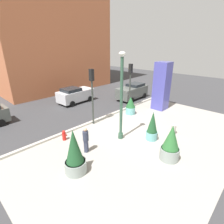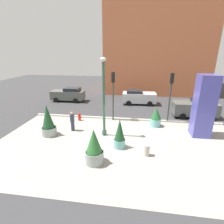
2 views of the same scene
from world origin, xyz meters
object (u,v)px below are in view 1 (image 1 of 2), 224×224
at_px(car_curb_west, 132,91).
at_px(pedestrian_on_sidewalk, 86,139).
at_px(car_intersection, 75,95).
at_px(potted_plant_near_left, 171,144).
at_px(fire_hydrant, 64,135).
at_px(concrete_bollard, 173,129).
at_px(potted_plant_curbside, 75,154).
at_px(art_pillar_blue, 162,86).
at_px(traffic_light_corner, 92,88).
at_px(potted_plant_by_pillar, 152,127).
at_px(traffic_light_far_side, 130,79).
at_px(potted_plant_mid_plaza, 131,106).
at_px(lamp_post, 121,100).

relative_size(car_curb_west, pedestrian_on_sidewalk, 2.56).
bearing_deg(pedestrian_on_sidewalk, car_intersection, 58.07).
distance_m(potted_plant_near_left, car_curb_west, 12.18).
distance_m(fire_hydrant, car_curb_west, 11.57).
bearing_deg(car_intersection, potted_plant_near_left, -101.38).
relative_size(concrete_bollard, pedestrian_on_sidewalk, 0.45).
bearing_deg(concrete_bollard, potted_plant_curbside, 166.25).
distance_m(art_pillar_blue, fire_hydrant, 10.72).
relative_size(art_pillar_blue, potted_plant_near_left, 2.17).
relative_size(concrete_bollard, car_intersection, 0.18).
height_order(fire_hydrant, traffic_light_corner, traffic_light_corner).
bearing_deg(fire_hydrant, traffic_light_corner, 10.04).
height_order(potted_plant_by_pillar, car_curb_west, potted_plant_by_pillar).
distance_m(potted_plant_curbside, car_curb_west, 13.97).
height_order(potted_plant_curbside, car_intersection, potted_plant_curbside).
distance_m(potted_plant_by_pillar, concrete_bollard, 2.06).
relative_size(car_curb_west, car_intersection, 1.02).
bearing_deg(car_curb_west, traffic_light_far_side, -147.85).
relative_size(potted_plant_mid_plaza, pedestrian_on_sidewalk, 1.03).
bearing_deg(traffic_light_far_side, concrete_bollard, -110.24).
distance_m(lamp_post, potted_plant_curbside, 4.71).
bearing_deg(car_intersection, art_pillar_blue, -59.51).
bearing_deg(fire_hydrant, potted_plant_mid_plaza, -2.68).
relative_size(traffic_light_far_side, pedestrian_on_sidewalk, 2.74).
height_order(car_intersection, pedestrian_on_sidewalk, car_intersection).
bearing_deg(fire_hydrant, car_curb_west, 13.01).
bearing_deg(traffic_light_far_side, car_curb_west, 32.15).
distance_m(lamp_post, potted_plant_mid_plaza, 5.22).
bearing_deg(lamp_post, traffic_light_corner, 85.51).
height_order(potted_plant_near_left, potted_plant_by_pillar, potted_plant_near_left).
distance_m(fire_hydrant, traffic_light_corner, 4.22).
bearing_deg(potted_plant_near_left, art_pillar_blue, 32.78).
bearing_deg(car_curb_west, potted_plant_by_pillar, -134.75).
xyz_separation_m(lamp_post, potted_plant_mid_plaza, (4.18, 2.38, -2.03)).
distance_m(potted_plant_curbside, potted_plant_mid_plaza, 9.02).
bearing_deg(potted_plant_by_pillar, traffic_light_corner, 102.74).
bearing_deg(potted_plant_mid_plaza, potted_plant_by_pillar, -124.54).
xyz_separation_m(fire_hydrant, traffic_light_corner, (3.19, 0.57, 2.71)).
bearing_deg(car_intersection, pedestrian_on_sidewalk, -121.93).
bearing_deg(car_intersection, potted_plant_by_pillar, -96.83).
bearing_deg(concrete_bollard, potted_plant_mid_plaza, 78.54).
relative_size(art_pillar_blue, concrete_bollard, 6.35).
relative_size(lamp_post, traffic_light_far_side, 1.30).
bearing_deg(lamp_post, car_intersection, 73.73).
bearing_deg(car_intersection, potted_plant_curbside, -125.53).
bearing_deg(pedestrian_on_sidewalk, potted_plant_curbside, -145.66).
bearing_deg(car_curb_west, potted_plant_mid_plaza, -144.68).
bearing_deg(potted_plant_by_pillar, potted_plant_curbside, 169.33).
bearing_deg(potted_plant_near_left, lamp_post, 91.43).
height_order(art_pillar_blue, car_intersection, art_pillar_blue).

